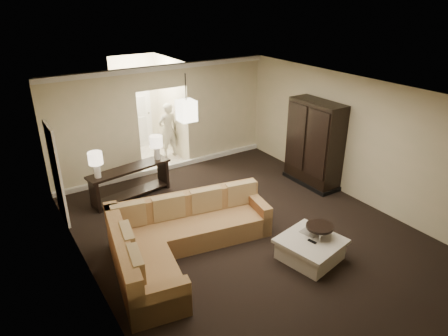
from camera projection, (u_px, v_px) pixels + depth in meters
ground at (254, 239)px, 7.87m from camera, size 8.00×8.00×0.00m
wall_back at (164, 119)px, 10.36m from camera, size 6.00×0.04×2.80m
wall_left at (92, 221)px, 5.81m from camera, size 0.04×8.00×2.80m
wall_right at (366, 143)px, 8.77m from camera, size 0.04×8.00×2.80m
ceiling at (260, 99)px, 6.72m from camera, size 6.00×8.00×0.02m
crown_molding at (161, 68)px, 9.78m from camera, size 6.00×0.10×0.12m
baseboard at (168, 167)px, 10.87m from camera, size 6.00×0.10×0.12m
side_door at (57, 174)px, 8.12m from camera, size 0.05×0.90×2.10m
foyer at (144, 111)px, 11.43m from camera, size 1.44×2.02×2.80m
sectional_sofa at (178, 238)px, 7.24m from camera, size 3.40×2.55×0.91m
coffee_table at (310, 249)px, 7.20m from camera, size 1.19×1.19×0.43m
console_table at (131, 180)px, 9.25m from camera, size 2.02×0.76×0.76m
armoire at (314, 146)px, 9.72m from camera, size 0.63×1.47×2.11m
drink_table at (319, 234)px, 7.23m from camera, size 0.49×0.49×0.61m
table_lamp_left at (96, 161)px, 8.50m from camera, size 0.31×0.31×0.58m
table_lamp_right at (156, 144)px, 9.43m from camera, size 0.31×0.31×0.58m
pendant_light at (187, 111)px, 9.14m from camera, size 0.38×0.38×1.09m
person at (168, 127)px, 11.40m from camera, size 0.67×0.47×1.78m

